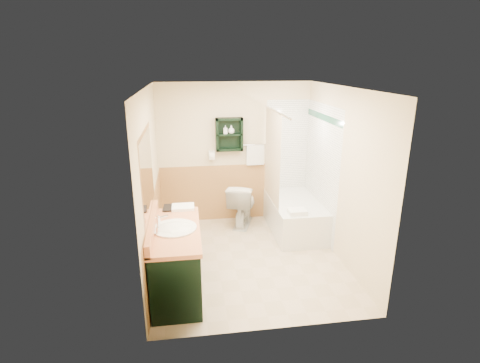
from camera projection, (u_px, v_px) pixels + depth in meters
name	position (u px, v px, depth m)	size (l,w,h in m)	color
floor	(248.00, 259.00, 5.39)	(3.00, 3.00, 0.00)	#C5AE90
back_wall	(234.00, 153.00, 6.45)	(2.60, 0.04, 2.40)	#FFECC7
left_wall	(149.00, 184.00, 4.84)	(0.04, 3.00, 2.40)	#FFECC7
right_wall	(342.00, 175.00, 5.20)	(0.04, 3.00, 2.40)	#FFECC7
ceiling	(250.00, 86.00, 4.65)	(2.60, 3.00, 0.04)	white
wainscot_left	(155.00, 233.00, 5.06)	(2.98, 2.98, 1.00)	tan
wainscot_back	(235.00, 192.00, 6.64)	(2.58, 2.58, 1.00)	tan
mirror_frame	(147.00, 174.00, 4.24)	(1.30, 1.30, 1.00)	brown
mirror_glass	(148.00, 174.00, 4.24)	(1.20, 1.20, 0.90)	white
tile_right	(320.00, 171.00, 5.95)	(1.50, 1.50, 2.10)	white
tile_back	(292.00, 160.00, 6.60)	(0.95, 0.95, 2.10)	white
tile_accent	(323.00, 117.00, 5.69)	(1.50, 1.50, 0.10)	#144832
wall_shelf	(229.00, 134.00, 6.23)	(0.45, 0.15, 0.55)	black
hair_dryer	(212.00, 155.00, 6.32)	(0.10, 0.24, 0.18)	white
towel_bar	(255.00, 145.00, 6.39)	(0.40, 0.06, 0.40)	white
curtain_rod	(276.00, 112.00, 5.56)	(0.03, 0.03, 1.60)	silver
shower_curtain	(272.00, 164.00, 5.98)	(1.05, 1.05, 1.70)	beige
vanity	(176.00, 260.00, 4.52)	(0.59, 1.32, 0.84)	black
bathtub	(294.00, 215.00, 6.26)	(0.80, 1.50, 0.53)	silver
toilet	(242.00, 204.00, 6.42)	(0.42, 0.76, 0.74)	silver
counter_towel	(183.00, 207.00, 4.98)	(0.29, 0.23, 0.04)	white
vanity_book	(162.00, 200.00, 4.94)	(0.18, 0.02, 0.25)	black
tub_towel	(297.00, 212.00, 5.59)	(0.26, 0.22, 0.07)	white
soap_bottle_a	(225.00, 132.00, 6.20)	(0.06, 0.14, 0.06)	silver
soap_bottle_b	(231.00, 130.00, 6.20)	(0.11, 0.14, 0.11)	silver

